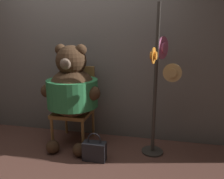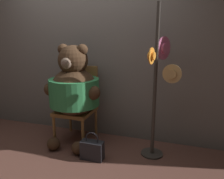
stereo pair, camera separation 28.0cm
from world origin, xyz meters
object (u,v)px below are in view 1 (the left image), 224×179
Objects in this scene: hat_display_rack at (158,84)px; handbag_on_ground at (94,151)px; chair at (75,103)px; teddy_bear at (72,90)px.

handbag_on_ground is (-0.72, -0.35, -0.79)m from hat_display_rack.
chair is 0.31m from teddy_bear.
teddy_bear is 1.13m from hat_display_rack.
teddy_bear is 0.75× the size of hat_display_rack.
chair is 0.80m from handbag_on_ground.
handbag_on_ground is (0.44, -0.52, -0.42)m from chair.
hat_display_rack is at bearing -8.36° from chair.
teddy_bear is at bearing -78.63° from chair.
hat_display_rack is at bearing 26.02° from handbag_on_ground.
teddy_bear is at bearing 139.80° from handbag_on_ground.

